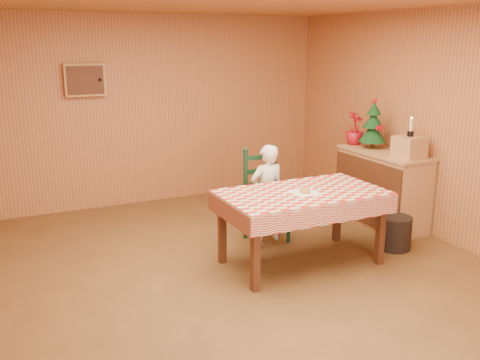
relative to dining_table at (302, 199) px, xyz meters
name	(u,v)px	position (x,y,z in m)	size (l,w,h in m)	color
ground	(249,280)	(-0.66, -0.14, -0.69)	(6.00, 6.00, 0.00)	brown
cabin_walls	(225,85)	(-0.67, 0.40, 1.14)	(5.10, 6.05, 2.65)	#B87342
dining_table	(302,199)	(0.00, 0.00, 0.00)	(1.66, 0.96, 0.77)	#512815
ladder_chair	(265,197)	(0.00, 0.79, -0.18)	(0.44, 0.40, 1.08)	black
seated_child	(267,193)	(0.00, 0.73, -0.13)	(0.41, 0.27, 1.12)	white
napkin	(305,193)	(0.00, -0.05, 0.08)	(0.26, 0.26, 0.00)	white
donut	(305,191)	(0.00, -0.05, 0.10)	(0.11, 0.11, 0.04)	#C78147
shelf_unit	(382,188)	(1.56, 0.61, -0.22)	(0.54, 1.24, 0.93)	tan
crate	(409,147)	(1.57, 0.21, 0.37)	(0.30, 0.30, 0.25)	tan
christmas_tree	(373,126)	(1.57, 0.86, 0.52)	(0.34, 0.34, 0.62)	#512815
flower_arrangement	(355,128)	(1.52, 1.16, 0.45)	(0.23, 0.23, 0.42)	#A10E1B
candle_set	(411,131)	(1.57, 0.21, 0.56)	(0.07, 0.07, 0.22)	black
storage_bin	(394,233)	(1.15, -0.11, -0.50)	(0.37, 0.37, 0.37)	black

